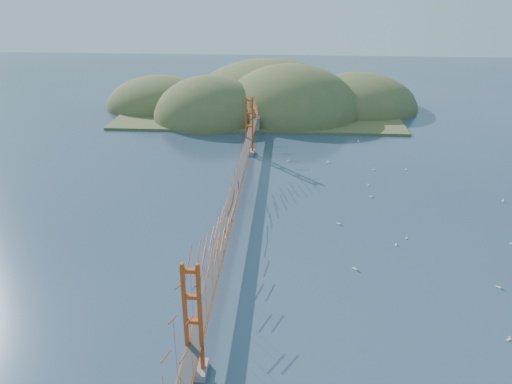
# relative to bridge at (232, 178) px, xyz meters

# --- Properties ---
(ground) EXTENTS (320.00, 320.00, 0.00)m
(ground) POSITION_rel_bridge_xyz_m (0.00, -0.18, -7.01)
(ground) COLOR #2B3D56
(ground) RESTS_ON ground
(bridge) EXTENTS (2.20, 94.40, 12.00)m
(bridge) POSITION_rel_bridge_xyz_m (0.00, 0.00, 0.00)
(bridge) COLOR gray
(bridge) RESTS_ON ground
(far_headlands) EXTENTS (84.00, 58.00, 25.00)m
(far_headlands) POSITION_rel_bridge_xyz_m (2.21, 68.33, -7.01)
(far_headlands) COLOR brown
(far_headlands) RESTS_ON ground
(sailboat_1) EXTENTS (0.67, 0.67, 0.72)m
(sailboat_1) POSITION_rel_bridge_xyz_m (21.47, 10.33, -6.85)
(sailboat_1) COLOR white
(sailboat_1) RESTS_ON ground
(sailboat_0) EXTENTS (0.45, 0.51, 0.58)m
(sailboat_0) POSITION_rel_bridge_xyz_m (22.66, -5.27, -6.87)
(sailboat_0) COLOR white
(sailboat_0) RESTS_ON ground
(sailboat_6) EXTENTS (0.70, 0.70, 0.74)m
(sailboat_6) POSITION_rel_bridge_xyz_m (16.46, -11.69, -6.85)
(sailboat_6) COLOR white
(sailboat_6) RESTS_ON ground
(sailboat_13) EXTENTS (0.61, 0.61, 0.66)m
(sailboat_13) POSITION_rel_bridge_xyz_m (30.40, -23.67, -6.86)
(sailboat_13) COLOR white
(sailboat_13) RESTS_ON ground
(sailboat_4) EXTENTS (0.56, 0.62, 0.71)m
(sailboat_4) POSITION_rel_bridge_xyz_m (42.38, 10.06, -6.85)
(sailboat_4) COLOR white
(sailboat_4) RESTS_ON ground
(sailboat_2) EXTENTS (0.66, 0.66, 0.71)m
(sailboat_2) POSITION_rel_bridge_xyz_m (32.72, -14.47, -6.85)
(sailboat_2) COLOR white
(sailboat_2) RESTS_ON ground
(sailboat_7) EXTENTS (0.54, 0.48, 0.61)m
(sailboat_7) POSITION_rel_bridge_xyz_m (23.74, 22.39, -6.87)
(sailboat_7) COLOR white
(sailboat_7) RESTS_ON ground
(sailboat_15) EXTENTS (0.59, 0.59, 0.66)m
(sailboat_15) POSITION_rel_bridge_xyz_m (22.88, 39.30, -6.86)
(sailboat_15) COLOR white
(sailboat_15) RESTS_ON ground
(sailboat_16) EXTENTS (0.63, 0.63, 0.67)m
(sailboat_16) POSITION_rel_bridge_xyz_m (15.43, 0.37, -6.86)
(sailboat_16) COLOR white
(sailboat_16) RESTS_ON ground
(sailboat_8) EXTENTS (0.53, 0.53, 0.57)m
(sailboat_8) POSITION_rel_bridge_xyz_m (29.67, 22.81, -6.87)
(sailboat_8) COLOR white
(sailboat_8) RESTS_ON ground
(sailboat_14) EXTENTS (0.54, 0.54, 0.57)m
(sailboat_14) POSITION_rel_bridge_xyz_m (24.45, -3.37, -6.87)
(sailboat_14) COLOR white
(sailboat_14) RESTS_ON ground
(sailboat_3) EXTENTS (0.65, 0.65, 0.69)m
(sailboat_3) POSITION_rel_bridge_xyz_m (15.47, 25.81, -6.86)
(sailboat_3) COLOR white
(sailboat_3) RESTS_ON ground
(sailboat_12) EXTENTS (0.53, 0.46, 0.60)m
(sailboat_12) POSITION_rel_bridge_xyz_m (7.86, 26.00, -6.87)
(sailboat_12) COLOR white
(sailboat_12) RESTS_ON ground
(sailboat_extra_0) EXTENTS (0.61, 0.60, 0.69)m
(sailboat_extra_0) POSITION_rel_bridge_xyz_m (38.30, -3.94, -6.86)
(sailboat_extra_0) COLOR white
(sailboat_extra_0) RESTS_ON ground
(sailboat_extra_1) EXTENTS (0.52, 0.52, 0.56)m
(sailboat_extra_1) POSITION_rel_bridge_xyz_m (21.65, 15.07, -6.87)
(sailboat_extra_1) COLOR white
(sailboat_extra_1) RESTS_ON ground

